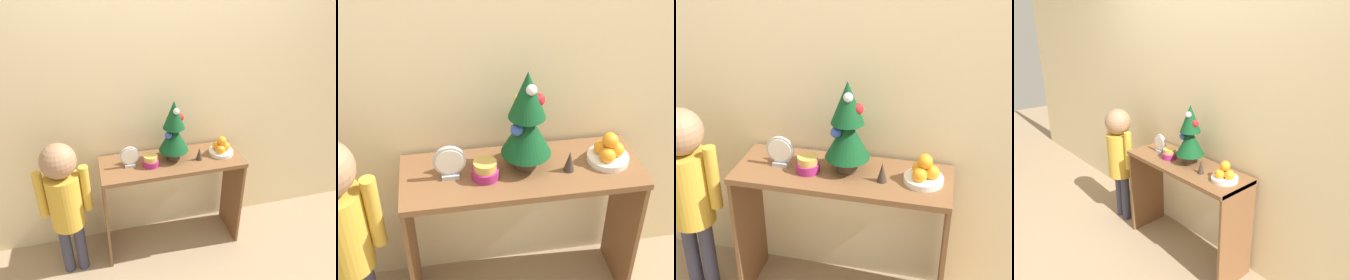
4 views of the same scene
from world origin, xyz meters
TOP-DOWN VIEW (x-y plane):
  - ground_plane at (0.00, 0.00)m, footprint 12.00×12.00m
  - back_wall at (0.00, 0.43)m, footprint 7.00×0.05m
  - console_table at (0.00, 0.19)m, footprint 1.06×0.38m
  - mini_tree at (0.02, 0.22)m, footprint 0.22×0.22m
  - fruit_bowl at (0.39, 0.19)m, footprint 0.19×0.19m
  - singing_bowl at (-0.17, 0.17)m, footprint 0.12×0.12m
  - desk_clock at (-0.31, 0.19)m, footprint 0.14×0.04m
  - figurine at (0.20, 0.15)m, footprint 0.05×0.05m
  - child_figure at (-0.78, 0.08)m, footprint 0.36×0.23m

SIDE VIEW (x-z plane):
  - ground_plane at x=0.00m, z-range 0.00..0.00m
  - console_table at x=0.00m, z-range 0.20..0.98m
  - child_figure at x=-0.78m, z-range 0.15..1.24m
  - singing_bowl at x=-0.17m, z-range 0.78..0.86m
  - fruit_bowl at x=0.39m, z-range 0.76..0.90m
  - figurine at x=0.20m, z-range 0.78..0.88m
  - desk_clock at x=-0.31m, z-range 0.78..0.94m
  - mini_tree at x=0.02m, z-range 0.79..1.25m
  - back_wall at x=0.00m, z-range 0.00..2.50m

